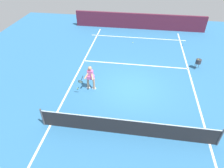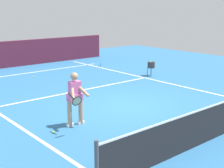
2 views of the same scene
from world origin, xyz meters
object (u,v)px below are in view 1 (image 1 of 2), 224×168
object	(u,v)px
tennis_ball_near	(78,88)
water_bottle	(183,45)
tennis_player	(90,77)
ball_hopper	(198,62)
tennis_ball_mid	(133,42)

from	to	relation	value
tennis_ball_near	water_bottle	world-z (taller)	water_bottle
tennis_player	ball_hopper	bearing A→B (deg)	-153.55
tennis_player	tennis_ball_near	world-z (taller)	tennis_player
tennis_player	water_bottle	xyz separation A→B (m)	(-6.21, -6.77, -0.73)
tennis_ball_near	water_bottle	distance (m)	9.82
tennis_player	tennis_ball_near	size ratio (longest dim) A/B	23.48
tennis_ball_near	water_bottle	xyz separation A→B (m)	(-6.99, -6.89, 0.09)
water_bottle	tennis_ball_mid	bearing A→B (deg)	0.34
tennis_ball_near	tennis_ball_mid	distance (m)	7.43
tennis_ball_mid	water_bottle	size ratio (longest dim) A/B	0.28
tennis_player	ball_hopper	distance (m)	7.46
ball_hopper	water_bottle	bearing A→B (deg)	-82.26
tennis_ball_near	ball_hopper	size ratio (longest dim) A/B	0.09
tennis_ball_near	tennis_ball_mid	size ratio (longest dim) A/B	1.00
tennis_ball_mid	water_bottle	xyz separation A→B (m)	(-4.16, -0.02, 0.09)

